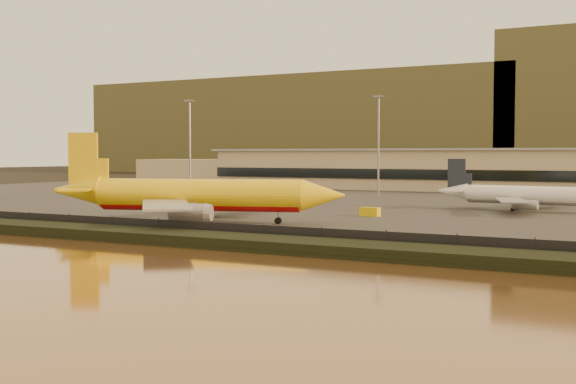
# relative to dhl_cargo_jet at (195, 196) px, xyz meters

# --- Properties ---
(ground) EXTENTS (900.00, 900.00, 0.00)m
(ground) POSITION_rel_dhl_cargo_jet_xyz_m (12.67, -4.77, -4.50)
(ground) COLOR black
(ground) RESTS_ON ground
(embankment) EXTENTS (320.00, 7.00, 1.40)m
(embankment) POSITION_rel_dhl_cargo_jet_xyz_m (12.67, -21.77, -3.80)
(embankment) COLOR black
(embankment) RESTS_ON ground
(tarmac) EXTENTS (320.00, 220.00, 0.20)m
(tarmac) POSITION_rel_dhl_cargo_jet_xyz_m (12.67, 90.23, -4.40)
(tarmac) COLOR #2D2D2D
(tarmac) RESTS_ON ground
(perimeter_fence) EXTENTS (300.00, 0.05, 2.20)m
(perimeter_fence) POSITION_rel_dhl_cargo_jet_xyz_m (12.67, -17.77, -3.20)
(perimeter_fence) COLOR black
(perimeter_fence) RESTS_ON tarmac
(terminal_building) EXTENTS (202.00, 25.00, 12.60)m
(terminal_building) POSITION_rel_dhl_cargo_jet_xyz_m (-1.85, 120.78, 1.75)
(terminal_building) COLOR tan
(terminal_building) RESTS_ON tarmac
(apron_light_masts) EXTENTS (152.20, 12.20, 25.40)m
(apron_light_masts) POSITION_rel_dhl_cargo_jet_xyz_m (27.67, 70.23, 11.20)
(apron_light_masts) COLOR slate
(apron_light_masts) RESTS_ON tarmac
(distant_hills) EXTENTS (470.00, 160.00, 70.00)m
(distant_hills) POSITION_rel_dhl_cargo_jet_xyz_m (-8.07, 335.23, 26.89)
(distant_hills) COLOR brown
(distant_hills) RESTS_ON ground
(dhl_cargo_jet) EXTENTS (47.30, 45.17, 14.40)m
(dhl_cargo_jet) POSITION_rel_dhl_cargo_jet_xyz_m (0.00, 0.00, 0.00)
(dhl_cargo_jet) COLOR yellow
(dhl_cargo_jet) RESTS_ON tarmac
(white_narrowbody_jet) EXTENTS (34.76, 33.77, 9.98)m
(white_narrowbody_jet) POSITION_rel_dhl_cargo_jet_xyz_m (42.52, 48.60, -1.32)
(white_narrowbody_jet) COLOR white
(white_narrowbody_jet) RESTS_ON tarmac
(gse_vehicle_yellow) EXTENTS (3.64, 1.95, 1.57)m
(gse_vehicle_yellow) POSITION_rel_dhl_cargo_jet_xyz_m (20.41, 24.09, -3.52)
(gse_vehicle_yellow) COLOR yellow
(gse_vehicle_yellow) RESTS_ON tarmac
(gse_vehicle_white) EXTENTS (3.77, 1.79, 1.67)m
(gse_vehicle_white) POSITION_rel_dhl_cargo_jet_xyz_m (-4.36, 34.87, -3.46)
(gse_vehicle_white) COLOR white
(gse_vehicle_white) RESTS_ON tarmac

